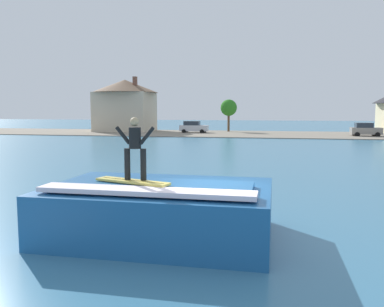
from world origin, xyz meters
name	(u,v)px	position (x,y,z in m)	size (l,w,h in m)	color
ground_plane	(216,239)	(0.00, 0.00, 0.00)	(260.00, 260.00, 0.00)	teal
wave_crest	(160,210)	(-1.58, -0.12, 0.76)	(6.09, 4.04, 1.61)	#1D5892
surfboard	(132,181)	(-2.18, -0.64, 1.64)	(2.22, 1.06, 0.06)	#EAD159
surfer	(135,145)	(-2.11, -0.58, 2.61)	(1.09, 0.32, 1.68)	black
shoreline_bank	(264,134)	(0.00, 48.21, 0.05)	(120.00, 16.52, 0.10)	gray
car_near_shore	(194,127)	(-10.73, 49.51, 0.95)	(4.32, 2.05, 1.86)	silver
car_far_shore	(365,130)	(13.43, 46.25, 0.95)	(3.85, 2.24, 1.86)	gray
house_with_chimney	(125,103)	(-22.55, 51.38, 4.75)	(10.70, 10.70, 8.83)	beige
tree_tall_bare	(229,108)	(-5.80, 53.70, 3.88)	(2.65, 2.65, 5.26)	brown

